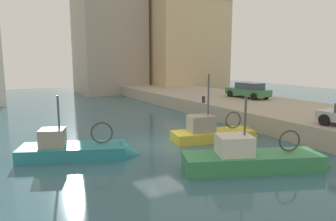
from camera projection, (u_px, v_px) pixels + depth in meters
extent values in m
plane|color=#386070|center=(159.00, 145.00, 18.40)|extent=(80.00, 80.00, 0.00)
cube|color=#ADA08C|center=(296.00, 117.00, 23.82)|extent=(9.00, 56.00, 1.20)
cube|color=#388951|center=(252.00, 169.00, 14.29)|extent=(6.31, 3.86, 1.46)
cone|color=#388951|center=(323.00, 166.00, 14.71)|extent=(1.41, 1.76, 1.54)
cube|color=#9E7A51|center=(252.00, 155.00, 14.18)|extent=(6.03, 3.65, 0.08)
cube|color=beige|center=(234.00, 145.00, 14.00)|extent=(1.84, 1.71, 0.90)
cylinder|color=#4C4C51|center=(245.00, 126.00, 13.91)|extent=(0.10, 0.10, 2.71)
torus|color=#3F3833|center=(290.00, 141.00, 14.29)|extent=(0.96, 0.45, 1.00)
sphere|color=white|center=(207.00, 160.00, 14.95)|extent=(0.32, 0.32, 0.32)
cube|color=gold|center=(212.00, 140.00, 19.33)|extent=(5.12, 2.66, 1.20)
cone|color=gold|center=(253.00, 137.00, 20.13)|extent=(1.20, 1.66, 1.50)
cube|color=#B2A893|center=(213.00, 132.00, 19.24)|extent=(4.90, 2.49, 0.08)
cube|color=gray|center=(201.00, 124.00, 18.94)|extent=(1.68, 1.49, 0.99)
cylinder|color=#4C4C51|center=(208.00, 103.00, 18.87)|extent=(0.10, 0.10, 3.47)
torus|color=#3F3833|center=(233.00, 120.00, 19.53)|extent=(1.04, 0.30, 1.05)
sphere|color=white|center=(184.00, 136.00, 19.75)|extent=(0.32, 0.32, 0.32)
cube|color=teal|center=(73.00, 158.00, 15.98)|extent=(5.44, 3.58, 1.28)
cone|color=teal|center=(132.00, 155.00, 16.37)|extent=(1.44, 1.87, 1.66)
cube|color=#896B4C|center=(73.00, 147.00, 15.88)|extent=(5.20, 3.37, 0.08)
cube|color=gray|center=(52.00, 138.00, 15.68)|extent=(1.49, 1.45, 0.89)
cylinder|color=#4C4C51|center=(59.00, 122.00, 15.59)|extent=(0.10, 0.10, 2.56)
torus|color=#3F3833|center=(102.00, 133.00, 15.97)|extent=(1.05, 0.48, 1.10)
sphere|color=white|center=(46.00, 149.00, 16.73)|extent=(0.32, 0.32, 0.32)
cylinder|color=black|center=(325.00, 120.00, 17.75)|extent=(0.24, 0.65, 0.64)
cube|color=#387547|center=(248.00, 92.00, 30.02)|extent=(1.99, 4.47, 0.60)
cube|color=#384756|center=(250.00, 86.00, 29.75)|extent=(1.63, 2.55, 0.57)
cylinder|color=black|center=(230.00, 94.00, 30.82)|extent=(0.27, 0.66, 0.64)
cylinder|color=black|center=(242.00, 93.00, 31.72)|extent=(0.27, 0.66, 0.64)
cylinder|color=black|center=(254.00, 97.00, 28.40)|extent=(0.27, 0.66, 0.64)
cylinder|color=black|center=(266.00, 95.00, 29.30)|extent=(0.27, 0.66, 0.64)
cylinder|color=#2D2D33|center=(204.00, 99.00, 26.86)|extent=(0.28, 0.28, 0.55)
cube|color=#A39384|center=(108.00, 12.00, 44.02)|extent=(8.56, 8.06, 22.36)
cube|color=#D1B284|center=(183.00, 47.00, 46.76)|extent=(10.66, 8.72, 12.96)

